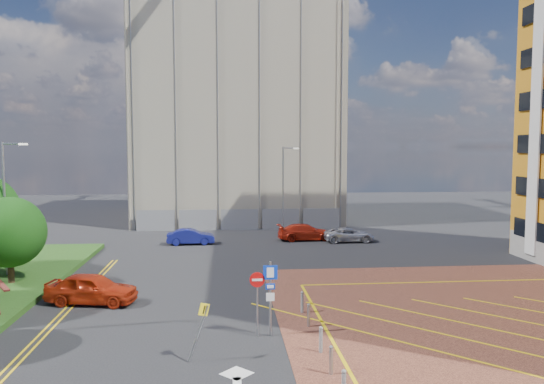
{
  "coord_description": "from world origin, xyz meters",
  "views": [
    {
      "loc": [
        -1.35,
        -20.73,
        7.99
      ],
      "look_at": [
        0.9,
        4.71,
        5.81
      ],
      "focal_mm": 35.0,
      "sensor_mm": 36.0,
      "label": 1
    }
  ],
  "objects": [
    {
      "name": "lamp_back",
      "position": [
        4.08,
        28.0,
        4.36
      ],
      "size": [
        1.53,
        0.16,
        8.0
      ],
      "color": "#9EA0A8",
      "rests_on": "ground"
    },
    {
      "name": "car_blue_back",
      "position": [
        -4.21,
        22.69,
        0.64
      ],
      "size": [
        3.94,
        1.52,
        1.28
      ],
      "primitive_type": "imported",
      "rotation": [
        0.0,
        0.0,
        1.61
      ],
      "color": "navy",
      "rests_on": "ground"
    },
    {
      "name": "construction_building",
      "position": [
        0.0,
        40.0,
        11.0
      ],
      "size": [
        21.2,
        19.2,
        22.0
      ],
      "primitive_type": "cube",
      "color": "#A89D89",
      "rests_on": "ground"
    },
    {
      "name": "lamp_left_far",
      "position": [
        -14.42,
        12.0,
        4.66
      ],
      "size": [
        1.53,
        0.16,
        8.0
      ],
      "color": "#9EA0A8",
      "rests_on": "grass_bed"
    },
    {
      "name": "warning_sign",
      "position": [
        -2.31,
        -1.47,
        1.43
      ],
      "size": [
        0.84,
        0.43,
        2.24
      ],
      "color": "#9EA0A8",
      "rests_on": "ground"
    },
    {
      "name": "sign_cluster",
      "position": [
        0.3,
        0.98,
        1.95
      ],
      "size": [
        1.17,
        0.12,
        3.2
      ],
      "color": "#9EA0A8",
      "rests_on": "ground"
    },
    {
      "name": "car_red_back",
      "position": [
        5.49,
        23.81,
        0.7
      ],
      "size": [
        4.9,
        2.23,
        1.39
      ],
      "primitive_type": "imported",
      "rotation": [
        0.0,
        0.0,
        1.63
      ],
      "color": "red",
      "rests_on": "ground"
    },
    {
      "name": "car_silver_back",
      "position": [
        9.02,
        22.73,
        0.59
      ],
      "size": [
        4.26,
        1.98,
        1.18
      ],
      "primitive_type": "imported",
      "rotation": [
        0.0,
        0.0,
        1.57
      ],
      "color": "#B7B6BD",
      "rests_on": "ground"
    },
    {
      "name": "ground",
      "position": [
        0.0,
        0.0,
        0.0
      ],
      "size": [
        140.0,
        140.0,
        0.0
      ],
      "primitive_type": "plane",
      "color": "black",
      "rests_on": "ground"
    },
    {
      "name": "tree_c",
      "position": [
        -13.5,
        10.0,
        3.19
      ],
      "size": [
        4.0,
        4.0,
        4.9
      ],
      "color": "#3D2B1C",
      "rests_on": "grass_bed"
    },
    {
      "name": "construction_fence",
      "position": [
        1.0,
        30.0,
        1.0
      ],
      "size": [
        21.6,
        0.06,
        2.0
      ],
      "primitive_type": "cube",
      "color": "gray",
      "rests_on": "ground"
    },
    {
      "name": "car_red_left",
      "position": [
        -8.19,
        6.48,
        0.78
      ],
      "size": [
        4.86,
        2.68,
        1.57
      ],
      "primitive_type": "imported",
      "rotation": [
        0.0,
        0.0,
        1.38
      ],
      "color": "#B82B0F",
      "rests_on": "ground"
    },
    {
      "name": "bollard_row",
      "position": [
        2.3,
        -1.67,
        0.47
      ],
      "size": [
        0.14,
        11.14,
        0.9
      ],
      "color": "#9EA0A8",
      "rests_on": "forecourt"
    }
  ]
}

